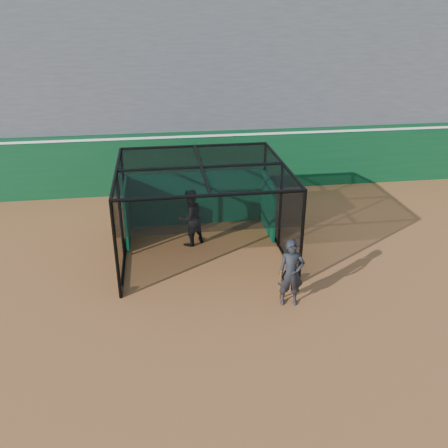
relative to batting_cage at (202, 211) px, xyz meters
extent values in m
plane|color=brown|center=(-0.64, -3.06, -1.39)|extent=(120.00, 120.00, 0.00)
cube|color=#0A3B1C|center=(-0.64, 5.44, -0.14)|extent=(50.00, 0.45, 2.50)
cube|color=white|center=(-0.64, 5.44, 0.96)|extent=(50.00, 0.50, 0.08)
cube|color=#4C4C4F|center=(-0.64, 9.32, 2.49)|extent=(50.00, 7.85, 7.75)
cube|color=#074D2E|center=(0.00, 2.13, -0.44)|extent=(4.75, 0.10, 1.90)
cylinder|color=black|center=(-2.43, -2.08, -1.28)|extent=(0.08, 0.22, 0.22)
cylinder|color=black|center=(2.43, -2.08, -1.28)|extent=(0.08, 0.22, 0.22)
cylinder|color=black|center=(-2.43, 2.05, -1.28)|extent=(0.08, 0.22, 0.22)
cylinder|color=black|center=(2.43, 2.05, -1.28)|extent=(0.08, 0.22, 0.22)
imported|color=black|center=(-0.34, 0.57, -0.46)|extent=(1.14, 1.08, 1.85)
imported|color=black|center=(1.92, -3.17, -0.48)|extent=(0.71, 0.51, 1.81)
cylinder|color=#593819|center=(1.67, -3.12, -0.84)|extent=(0.16, 0.38, 1.02)
camera|label=1|loc=(-1.24, -13.14, 5.69)|focal=38.00mm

